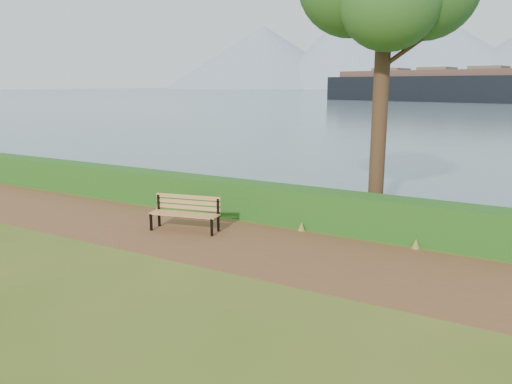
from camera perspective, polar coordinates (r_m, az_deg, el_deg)
The scene contains 4 objects.
ground at distance 12.14m, azimuth -5.79°, elevation -5.77°, with size 140.00×140.00×0.00m, color #425418.
path at distance 12.37m, azimuth -4.98°, elevation -5.38°, with size 40.00×3.40×0.01m, color brown.
hedge at distance 14.12m, azimuth 0.30°, elevation -1.03°, with size 32.00×0.85×1.00m, color #194B15.
bench at distance 13.06m, azimuth -8.03°, elevation -2.13°, with size 1.89×0.92×0.91m.
Camera 1 is at (6.77, -9.36, 3.73)m, focal length 35.00 mm.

